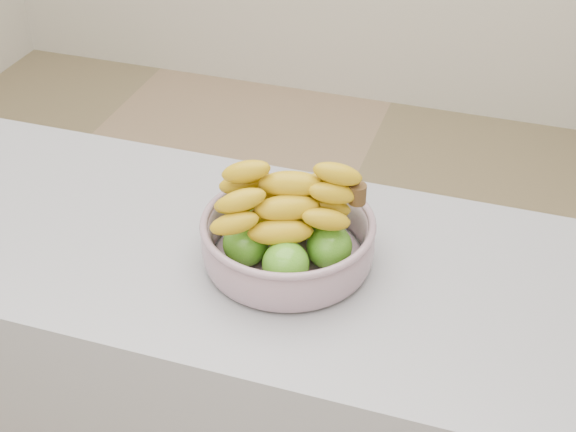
% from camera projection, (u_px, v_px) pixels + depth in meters
% --- Properties ---
extents(ground, '(4.00, 4.00, 0.00)m').
position_uv_depth(ground, '(248.00, 405.00, 2.36)').
color(ground, '#94775A').
rests_on(ground, ground).
extents(counter, '(2.00, 0.60, 0.90)m').
position_uv_depth(counter, '(183.00, 394.00, 1.80)').
color(counter, '#93949B').
rests_on(counter, ground).
extents(fruit_bowl, '(0.32, 0.32, 0.19)m').
position_uv_depth(fruit_bowl, '(288.00, 234.00, 1.44)').
color(fruit_bowl, '#A6B7C7').
rests_on(fruit_bowl, counter).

